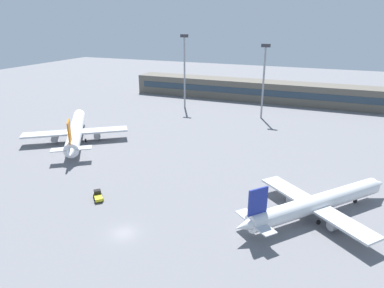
{
  "coord_description": "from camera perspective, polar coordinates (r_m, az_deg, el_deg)",
  "views": [
    {
      "loc": [
        31.45,
        -44.26,
        35.86
      ],
      "look_at": [
        -3.4,
        40.0,
        3.0
      ],
      "focal_mm": 32.74,
      "sensor_mm": 36.0,
      "label": 1
    }
  ],
  "objects": [
    {
      "name": "airplane_mid",
      "position": [
        113.74,
        -18.38,
        2.18
      ],
      "size": [
        30.02,
        37.95,
        11.05
      ],
      "color": "white",
      "rests_on": "ground_plane"
    },
    {
      "name": "ground_plane",
      "position": [
        96.82,
        1.86,
        -1.93
      ],
      "size": [
        400.0,
        400.0,
        0.0
      ],
      "primitive_type": "plane",
      "color": "slate"
    },
    {
      "name": "terminal_building",
      "position": [
        164.83,
        11.18,
        8.48
      ],
      "size": [
        121.5,
        12.13,
        9.0
      ],
      "color": "#5B564C",
      "rests_on": "ground_plane"
    },
    {
      "name": "airplane_near",
      "position": [
        71.47,
        19.92,
        -8.99
      ],
      "size": [
        27.0,
        30.63,
        9.34
      ],
      "color": "silver",
      "rests_on": "ground_plane"
    },
    {
      "name": "floodlight_tower_east",
      "position": [
        147.12,
        -1.23,
        12.45
      ],
      "size": [
        3.2,
        0.8,
        29.83
      ],
      "color": "gray",
      "rests_on": "ground_plane"
    },
    {
      "name": "floodlight_tower_west",
      "position": [
        133.24,
        11.61,
        10.71
      ],
      "size": [
        3.2,
        0.8,
        27.28
      ],
      "color": "gray",
      "rests_on": "ground_plane"
    },
    {
      "name": "baggage_tug_yellow",
      "position": [
        76.77,
        -15.08,
        -8.11
      ],
      "size": [
        3.55,
        3.66,
        1.75
      ],
      "color": "yellow",
      "rests_on": "ground_plane"
    }
  ]
}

